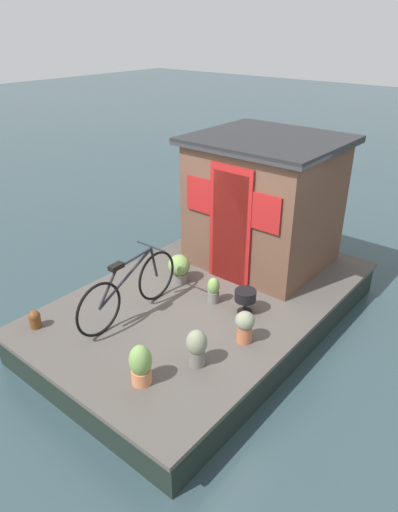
# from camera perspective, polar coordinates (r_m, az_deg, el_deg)

# --- Properties ---
(ground_plane) EXTENTS (60.00, 60.00, 0.00)m
(ground_plane) POSITION_cam_1_polar(r_m,az_deg,el_deg) (7.00, 1.05, -8.30)
(ground_plane) COLOR #2D4247
(houseboat_deck) EXTENTS (5.03, 3.14, 0.51)m
(houseboat_deck) POSITION_cam_1_polar(r_m,az_deg,el_deg) (6.86, 1.07, -6.54)
(houseboat_deck) COLOR #4C4742
(houseboat_deck) RESTS_ON ground_plane
(houseboat_cabin) EXTENTS (1.97, 2.15, 2.03)m
(houseboat_cabin) POSITION_cam_1_polar(r_m,az_deg,el_deg) (7.31, 8.07, 6.71)
(houseboat_cabin) COLOR brown
(houseboat_cabin) RESTS_ON houseboat_deck
(bicycle) EXTENTS (1.79, 0.50, 0.87)m
(bicycle) POSITION_cam_1_polar(r_m,az_deg,el_deg) (6.13, -8.63, -4.09)
(bicycle) COLOR black
(bicycle) RESTS_ON houseboat_deck
(potted_plant_fern) EXTENTS (0.25, 0.25, 0.49)m
(potted_plant_fern) POSITION_cam_1_polar(r_m,az_deg,el_deg) (5.13, -7.25, -13.23)
(potted_plant_fern) COLOR #C6754C
(potted_plant_fern) RESTS_ON houseboat_deck
(potted_plant_ivy) EXTENTS (0.24, 0.24, 0.42)m
(potted_plant_ivy) POSITION_cam_1_polar(r_m,az_deg,el_deg) (5.70, 5.69, -8.57)
(potted_plant_ivy) COLOR #B2603D
(potted_plant_ivy) RESTS_ON houseboat_deck
(potted_plant_succulent) EXTENTS (0.25, 0.25, 0.47)m
(potted_plant_succulent) POSITION_cam_1_polar(r_m,az_deg,el_deg) (5.31, -0.29, -11.19)
(potted_plant_succulent) COLOR slate
(potted_plant_succulent) RESTS_ON houseboat_deck
(potted_plant_sage) EXTENTS (0.17, 0.17, 0.39)m
(potted_plant_sage) POSITION_cam_1_polar(r_m,az_deg,el_deg) (6.44, 1.80, -4.24)
(potted_plant_sage) COLOR slate
(potted_plant_sage) RESTS_ON houseboat_deck
(potted_plant_lavender) EXTENTS (0.33, 0.33, 0.43)m
(potted_plant_lavender) POSITION_cam_1_polar(r_m,az_deg,el_deg) (6.95, -2.48, -1.48)
(potted_plant_lavender) COLOR slate
(potted_plant_lavender) RESTS_ON houseboat_deck
(charcoal_grill) EXTENTS (0.29, 0.29, 0.34)m
(charcoal_grill) POSITION_cam_1_polar(r_m,az_deg,el_deg) (6.22, 5.77, -5.04)
(charcoal_grill) COLOR black
(charcoal_grill) RESTS_ON houseboat_deck
(mooring_bollard) EXTENTS (0.16, 0.16, 0.25)m
(mooring_bollard) POSITION_cam_1_polar(r_m,az_deg,el_deg) (6.34, -19.71, -7.34)
(mooring_bollard) COLOR brown
(mooring_bollard) RESTS_ON houseboat_deck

